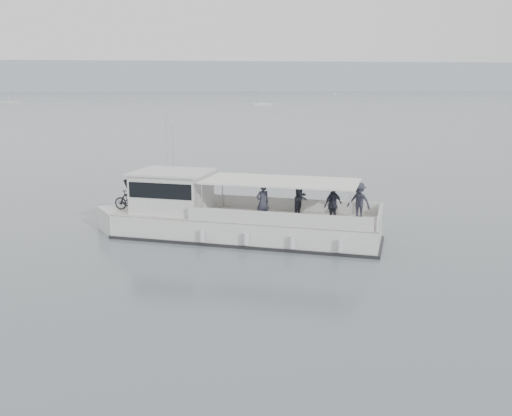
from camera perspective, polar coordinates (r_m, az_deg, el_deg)
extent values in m
plane|color=slate|center=(29.64, 8.35, -3.01)|extent=(1400.00, 1400.00, 0.00)
cube|color=#939EA8|center=(587.50, -7.29, 12.88)|extent=(1400.00, 90.00, 28.00)
cube|color=silver|center=(29.10, -0.98, -2.14)|extent=(13.73, 8.53, 1.45)
cube|color=silver|center=(31.57, -12.75, -1.29)|extent=(3.34, 3.34, 1.45)
cube|color=beige|center=(28.93, -0.98, -0.75)|extent=(13.73, 8.53, 0.07)
cube|color=black|center=(29.21, -0.97, -2.99)|extent=(13.99, 8.74, 0.20)
cube|color=silver|center=(30.02, 3.62, 0.37)|extent=(8.27, 3.60, 0.67)
cube|color=silver|center=(26.74, 2.14, -1.11)|extent=(8.27, 3.60, 0.67)
cube|color=silver|center=(27.79, 12.30, -0.87)|extent=(1.50, 3.33, 0.67)
cube|color=silver|center=(30.06, -8.37, 1.58)|extent=(4.47, 4.17, 2.01)
cube|color=black|center=(30.76, -11.35, 2.03)|extent=(1.67, 2.81, 1.29)
cube|color=black|center=(30.00, -8.39, 2.21)|extent=(4.28, 4.13, 0.78)
cube|color=silver|center=(29.88, -8.44, 3.58)|extent=(4.76, 4.47, 0.11)
cube|color=white|center=(28.13, 2.51, 2.70)|extent=(8.30, 6.06, 0.09)
cylinder|color=silver|center=(27.83, -5.42, 0.62)|extent=(0.09, 0.09, 1.84)
cylinder|color=silver|center=(30.72, -3.38, 1.76)|extent=(0.09, 0.09, 1.84)
cylinder|color=silver|center=(26.23, 9.37, -0.22)|extent=(0.09, 0.09, 1.84)
cylinder|color=silver|center=(29.28, 10.01, 1.07)|extent=(0.09, 0.09, 1.84)
cylinder|color=silver|center=(30.88, -8.93, 6.56)|extent=(0.04, 0.04, 2.90)
cylinder|color=silver|center=(28.83, -8.32, 5.73)|extent=(0.04, 0.04, 2.46)
cylinder|color=silver|center=(27.79, -5.43, -2.77)|extent=(0.35, 0.35, 0.56)
cylinder|color=silver|center=(27.11, -0.99, -3.11)|extent=(0.35, 0.35, 0.56)
cylinder|color=silver|center=(26.60, 3.64, -3.44)|extent=(0.35, 0.35, 0.56)
cylinder|color=silver|center=(26.27, 8.43, -3.75)|extent=(0.35, 0.35, 0.56)
imported|color=black|center=(31.49, -11.76, 1.01)|extent=(2.02, 1.36, 1.01)
imported|color=black|center=(30.71, -12.51, 0.74)|extent=(1.82, 1.15, 1.06)
imported|color=#2A2C38|center=(27.49, 0.67, 0.56)|extent=(0.79, 0.64, 1.88)
imported|color=#2A2C38|center=(28.87, 4.56, 1.09)|extent=(1.12, 1.16, 1.88)
imported|color=#2A2C38|center=(27.19, 7.70, 0.32)|extent=(1.18, 0.94, 1.88)
imported|color=#2A2C38|center=(28.17, 10.25, 0.65)|extent=(1.36, 1.34, 1.88)
cube|color=silver|center=(209.19, 0.61, 10.32)|extent=(6.86, 2.39, 0.75)
cube|color=silver|center=(209.18, 0.61, 10.40)|extent=(2.44, 1.98, 0.45)
cylinder|color=silver|center=(209.08, 0.61, 11.42)|extent=(0.08, 0.08, 7.47)
cube|color=silver|center=(429.98, 7.85, 11.26)|extent=(2.18, 5.81, 0.75)
cube|color=silver|center=(429.97, 7.86, 11.30)|extent=(1.72, 2.09, 0.45)
cube|color=silver|center=(249.76, -23.47, 9.65)|extent=(8.76, 6.41, 0.75)
cube|color=silver|center=(249.75, -23.48, 9.72)|extent=(3.74, 3.50, 0.45)
cylinder|color=silver|center=(249.66, -23.57, 10.78)|extent=(0.08, 0.08, 9.33)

